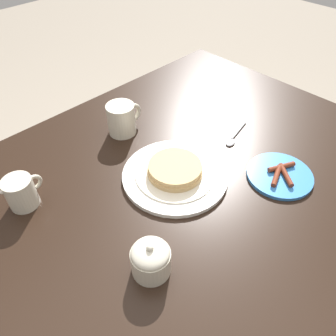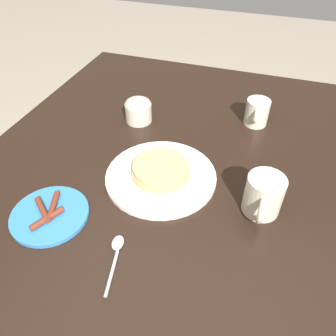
# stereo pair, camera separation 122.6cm
# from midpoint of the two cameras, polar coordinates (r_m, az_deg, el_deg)

# --- Properties ---
(ground_plane) EXTENTS (8.00, 8.00, 0.00)m
(ground_plane) POSITION_cam_midpoint_polar(r_m,az_deg,el_deg) (1.34, -7.34, -45.66)
(ground_plane) COLOR gray
(dining_table) EXTENTS (1.37, 1.01, 0.72)m
(dining_table) POSITION_cam_midpoint_polar(r_m,az_deg,el_deg) (0.73, -13.44, -44.83)
(dining_table) COLOR black
(dining_table) RESTS_ON ground_plane
(pancake_plate) EXTENTS (0.29, 0.29, 0.04)m
(pancake_plate) POSITION_cam_midpoint_polar(r_m,az_deg,el_deg) (0.61, -15.56, -42.01)
(pancake_plate) COLOR white
(pancake_plate) RESTS_ON dining_table
(side_plate_bacon) EXTENTS (0.18, 0.18, 0.02)m
(side_plate_bacon) POSITION_cam_midpoint_polar(r_m,az_deg,el_deg) (0.63, 20.32, -41.20)
(side_plate_bacon) COLOR #337AC6
(side_plate_bacon) RESTS_ON dining_table
(coffee_mug) EXTENTS (0.12, 0.09, 0.10)m
(coffee_mug) POSITION_cam_midpoint_polar(r_m,az_deg,el_deg) (0.67, -26.73, -21.13)
(coffee_mug) COLOR beige
(coffee_mug) RESTS_ON dining_table
(creamer_pitcher) EXTENTS (0.11, 0.07, 0.09)m
(creamer_pitcher) POSITION_cam_midpoint_polar(r_m,az_deg,el_deg) (0.76, -55.20, -36.69)
(creamer_pitcher) COLOR beige
(creamer_pitcher) RESTS_ON dining_table
(sugar_bowl) EXTENTS (0.08, 0.08, 0.09)m
(sugar_bowl) POSITION_cam_midpoint_polar(r_m,az_deg,el_deg) (0.64, -38.71, -64.18)
(sugar_bowl) COLOR beige
(sugar_bowl) RESTS_ON dining_table
(spoon) EXTENTS (0.14, 0.04, 0.01)m
(spoon) POSITION_cam_midpoint_polar(r_m,az_deg,el_deg) (0.64, 6.16, -27.79)
(spoon) COLOR silver
(spoon) RESTS_ON dining_table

